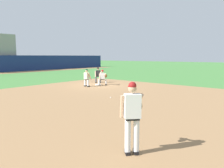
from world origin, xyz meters
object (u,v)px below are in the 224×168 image
at_px(first_base_bag, 98,85).
at_px(umpire, 98,74).
at_px(baserunner, 87,77).
at_px(first_baseman, 103,77).
at_px(baseball, 111,97).
at_px(pitcher, 133,113).

bearing_deg(first_base_bag, umpire, 43.92).
xyz_separation_m(baserunner, umpire, (2.47, 1.05, 0.00)).
distance_m(first_base_bag, first_baseman, 0.79).
distance_m(first_baseman, baserunner, 1.58).
bearing_deg(baseball, umpire, 48.80).
distance_m(pitcher, umpire, 15.07).
relative_size(first_base_bag, first_baseman, 0.28).
xyz_separation_m(baseball, first_baseman, (4.08, 4.30, 0.69)).
bearing_deg(baseball, baserunner, 61.48).
relative_size(baseball, umpire, 0.05).
relative_size(first_base_bag, umpire, 0.26).
xyz_separation_m(baseball, pitcher, (-5.36, -5.21, 1.02)).
height_order(pitcher, baserunner, pitcher).
distance_m(baseball, umpire, 7.65).
bearing_deg(first_baseman, baserunner, 166.18).
relative_size(baserunner, umpire, 1.00).
xyz_separation_m(first_base_bag, umpire, (1.22, 1.18, 0.75)).
relative_size(first_base_bag, baserunner, 0.26).
height_order(first_baseman, umpire, umpire).
height_order(first_base_bag, baserunner, baserunner).
bearing_deg(umpire, first_base_bag, -136.08).
height_order(first_base_bag, pitcher, pitcher).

